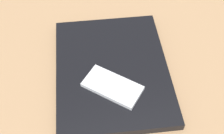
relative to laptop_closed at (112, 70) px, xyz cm
name	(u,v)px	position (x,y,z in cm)	size (l,w,h in cm)	color
desk_surface	(148,106)	(9.24, 5.74, -2.45)	(120.00, 80.00, 3.00)	#9E7751
laptop_closed	(112,70)	(0.00, 0.00, 0.00)	(31.20, 24.36, 1.90)	black
cell_phone_on_laptop	(112,86)	(5.30, -1.05, 1.43)	(12.33, 12.80, 1.03)	silver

